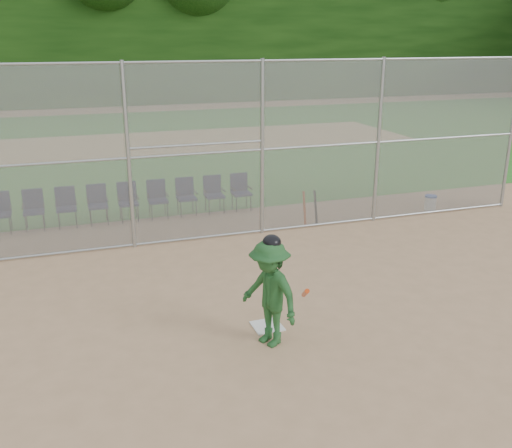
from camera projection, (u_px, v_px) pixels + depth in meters
name	position (u px, v px, depth m)	size (l,w,h in m)	color
ground	(308.00, 340.00, 8.78)	(100.00, 100.00, 0.00)	tan
grass_strip	(142.00, 143.00, 24.97)	(100.00, 100.00, 0.00)	#25661E
dirt_patch_far	(142.00, 143.00, 24.97)	(24.00, 24.00, 0.00)	tan
backstop_fence	(220.00, 149.00, 12.63)	(16.09, 0.09, 4.00)	gray
treeline	(128.00, 12.00, 25.05)	(81.00, 60.00, 11.00)	black
home_plate	(267.00, 326.00, 9.17)	(0.46, 0.46, 0.02)	silver
batter_at_plate	(270.00, 293.00, 8.43)	(1.06, 1.39, 1.74)	#205024
water_cooler	(430.00, 202.00, 15.33)	(0.32, 0.32, 0.40)	white
spare_bats	(310.00, 208.00, 14.07)	(0.36, 0.26, 0.84)	#D84C14
chair_1	(0.00, 214.00, 13.42)	(0.54, 0.52, 0.96)	#0F1638
chair_2	(34.00, 211.00, 13.65)	(0.54, 0.52, 0.96)	#0F1638
chair_3	(66.00, 208.00, 13.87)	(0.54, 0.52, 0.96)	#0F1638
chair_4	(98.00, 205.00, 14.10)	(0.54, 0.52, 0.96)	#0F1638
chair_5	(128.00, 202.00, 14.33)	(0.54, 0.52, 0.96)	#0F1638
chair_6	(158.00, 200.00, 14.56)	(0.54, 0.52, 0.96)	#0F1638
chair_7	(187.00, 197.00, 14.79)	(0.54, 0.52, 0.96)	#0F1638
chair_8	(214.00, 195.00, 15.01)	(0.54, 0.52, 0.96)	#0F1638
chair_9	(241.00, 192.00, 15.24)	(0.54, 0.52, 0.96)	#0F1638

